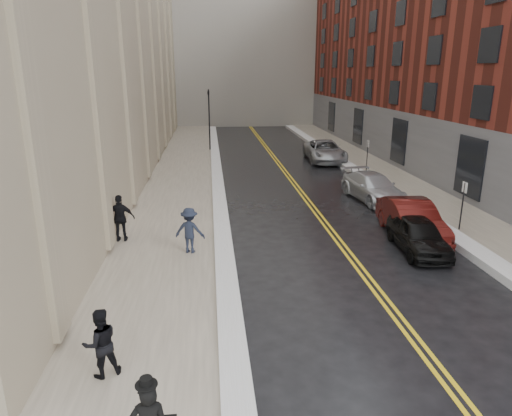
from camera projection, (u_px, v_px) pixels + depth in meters
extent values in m
plane|color=black|center=(323.00, 354.00, 11.15)|extent=(160.00, 160.00, 0.00)
cube|color=gray|center=(178.00, 191.00, 25.94)|extent=(4.00, 64.00, 0.15)
cube|color=gray|center=(406.00, 186.00, 27.25)|extent=(3.00, 64.00, 0.15)
cube|color=gold|center=(297.00, 190.00, 26.63)|extent=(0.12, 64.00, 0.01)
cube|color=gold|center=(301.00, 190.00, 26.65)|extent=(0.12, 64.00, 0.01)
cube|color=white|center=(218.00, 190.00, 26.15)|extent=(0.70, 60.80, 0.26)
cube|color=white|center=(376.00, 185.00, 27.05)|extent=(0.85, 60.80, 0.30)
cube|color=maroon|center=(493.00, 36.00, 32.18)|extent=(14.00, 50.00, 18.00)
cylinder|color=black|center=(209.00, 121.00, 38.74)|extent=(0.12, 0.12, 5.20)
imported|color=black|center=(209.00, 97.00, 38.17)|extent=(0.18, 0.15, 0.90)
cylinder|color=black|center=(462.00, 208.00, 19.23)|extent=(0.06, 0.06, 2.20)
cube|color=white|center=(465.00, 187.00, 18.97)|extent=(0.02, 0.35, 0.45)
cylinder|color=black|center=(367.00, 157.00, 30.66)|extent=(0.06, 0.06, 2.20)
cube|color=white|center=(368.00, 144.00, 30.40)|extent=(0.02, 0.35, 0.45)
imported|color=black|center=(418.00, 235.00, 17.37)|extent=(1.85, 3.99, 1.32)
imported|color=#470F0C|center=(412.00, 220.00, 18.79)|extent=(1.89, 4.76, 1.54)
imported|color=#B9BCC2|center=(373.00, 187.00, 24.32)|extent=(2.64, 5.10, 1.41)
imported|color=#A1A4A9|center=(325.00, 151.00, 34.87)|extent=(2.89, 5.82, 1.58)
imported|color=black|center=(101.00, 343.00, 9.93)|extent=(0.96, 0.88, 1.60)
imported|color=#1B2131|center=(190.00, 230.00, 16.80)|extent=(1.23, 0.89, 1.72)
imported|color=black|center=(121.00, 218.00, 17.94)|extent=(1.10, 0.46, 1.87)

